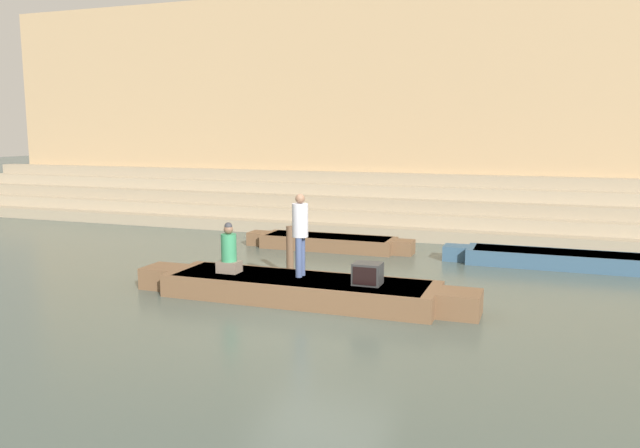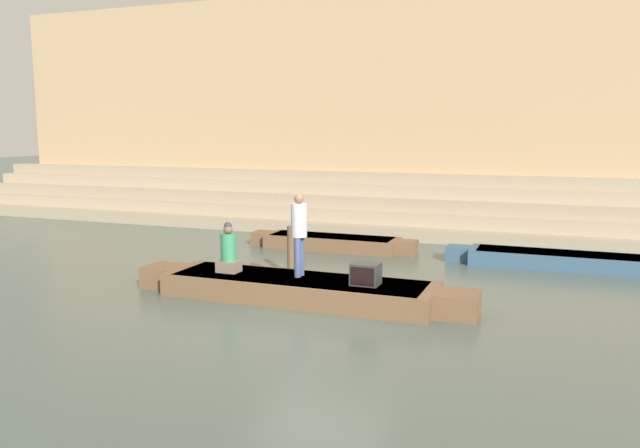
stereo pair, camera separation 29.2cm
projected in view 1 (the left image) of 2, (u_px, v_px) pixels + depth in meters
ground_plane at (321, 311)px, 11.56m from camera, size 120.00×120.00×0.00m
ghat_steps at (419, 212)px, 20.26m from camera, size 36.00×2.90×1.87m
back_wall at (430, 110)px, 21.31m from camera, size 34.20×1.28×8.08m
rowboat_main at (299, 288)px, 12.26m from camera, size 6.98×1.55×0.45m
person_standing at (300, 229)px, 12.22m from camera, size 0.31×0.31×1.64m
person_rowing at (229, 252)px, 12.64m from camera, size 0.44×0.34×1.03m
tv_set at (368, 274)px, 11.68m from camera, size 0.53×0.43×0.41m
moored_boat_shore at (557, 259)px, 15.23m from camera, size 5.51×1.08×0.38m
moored_boat_distant at (328, 242)px, 17.50m from camera, size 4.83×1.08×0.38m
mooring_post at (290, 252)px, 14.17m from camera, size 0.16×0.16×1.17m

